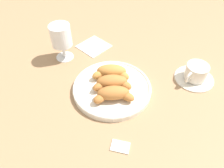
% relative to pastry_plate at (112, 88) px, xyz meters
% --- Properties ---
extents(ground_plane, '(2.20, 2.20, 0.00)m').
position_rel_pastry_plate_xyz_m(ground_plane, '(-0.02, 0.01, -0.01)').
color(ground_plane, '#997551').
extents(pastry_plate, '(0.26, 0.26, 0.02)m').
position_rel_pastry_plate_xyz_m(pastry_plate, '(0.00, 0.00, 0.00)').
color(pastry_plate, silver).
rests_on(pastry_plate, ground_plane).
extents(croissant_large, '(0.12, 0.10, 0.04)m').
position_rel_pastry_plate_xyz_m(croissant_large, '(-0.02, -0.04, 0.03)').
color(croissant_large, '#BC7A38').
rests_on(croissant_large, pastry_plate).
extents(croissant_small, '(0.13, 0.09, 0.04)m').
position_rel_pastry_plate_xyz_m(croissant_small, '(0.00, 0.00, 0.03)').
color(croissant_small, '#AD6B33').
rests_on(croissant_small, pastry_plate).
extents(croissant_extra, '(0.13, 0.09, 0.04)m').
position_rel_pastry_plate_xyz_m(croissant_extra, '(0.02, 0.05, 0.03)').
color(croissant_extra, '#AD6B33').
rests_on(croissant_extra, pastry_plate).
extents(coffee_cup_near, '(0.14, 0.14, 0.06)m').
position_rel_pastry_plate_xyz_m(coffee_cup_near, '(-0.29, 0.07, 0.01)').
color(coffee_cup_near, silver).
rests_on(coffee_cup_near, ground_plane).
extents(juice_glass_left, '(0.08, 0.08, 0.14)m').
position_rel_pastry_plate_xyz_m(juice_glass_left, '(0.10, -0.24, 0.08)').
color(juice_glass_left, white).
rests_on(juice_glass_left, ground_plane).
extents(sugar_packet, '(0.06, 0.06, 0.01)m').
position_rel_pastry_plate_xyz_m(sugar_packet, '(0.07, 0.20, -0.01)').
color(sugar_packet, white).
rests_on(sugar_packet, ground_plane).
extents(folded_napkin, '(0.14, 0.14, 0.01)m').
position_rel_pastry_plate_xyz_m(folded_napkin, '(-0.03, -0.26, -0.01)').
color(folded_napkin, silver).
rests_on(folded_napkin, ground_plane).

